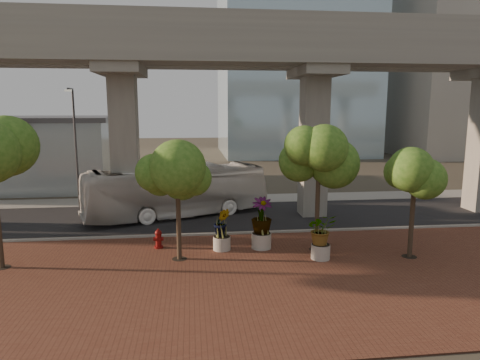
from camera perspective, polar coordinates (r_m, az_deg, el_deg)
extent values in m
plane|color=#3E382D|center=(26.10, -2.07, -6.10)|extent=(160.00, 160.00, 0.00)
cube|color=brown|center=(18.54, -0.07, -12.64)|extent=(70.00, 13.00, 0.06)
cube|color=black|center=(28.02, -2.40, -4.97)|extent=(90.00, 8.00, 0.04)
cube|color=gray|center=(24.16, -1.70, -7.19)|extent=(70.00, 0.25, 0.16)
cube|color=gray|center=(33.36, -3.09, -2.60)|extent=(90.00, 3.00, 0.06)
cube|color=gray|center=(25.77, -2.29, 17.26)|extent=(72.00, 2.40, 1.80)
cube|color=gray|center=(28.94, -2.79, 16.40)|extent=(72.00, 2.40, 1.80)
cube|color=gray|center=(24.92, -2.11, 20.79)|extent=(72.00, 0.12, 1.00)
cube|color=gray|center=(30.22, -2.96, 18.79)|extent=(72.00, 0.12, 1.00)
cube|color=#A8A397|center=(73.14, 27.23, 12.38)|extent=(18.00, 16.00, 24.00)
imported|color=silver|center=(28.17, -8.39, -1.54)|extent=(12.26, 6.65, 3.35)
cylinder|color=#680C0B|center=(22.28, -10.78, -8.74)|extent=(0.45, 0.45, 0.10)
cylinder|color=#680C0B|center=(22.17, -10.81, -7.86)|extent=(0.30, 0.30, 0.72)
sphere|color=#680C0B|center=(22.06, -10.84, -6.97)|extent=(0.35, 0.35, 0.35)
cylinder|color=#680C0B|center=(22.02, -10.85, -6.57)|extent=(0.10, 0.10, 0.12)
cylinder|color=#680C0B|center=(22.15, -10.81, -7.70)|extent=(0.49, 0.20, 0.20)
cylinder|color=gray|center=(20.64, 10.68, -9.36)|extent=(0.89, 0.89, 0.69)
imported|color=#2F5E18|center=(20.31, 10.78, -6.46)|extent=(1.97, 1.97, 1.48)
cylinder|color=#AAA499|center=(21.78, 2.87, -8.07)|extent=(0.99, 0.99, 0.77)
imported|color=#2F5E18|center=(21.42, 2.89, -4.77)|extent=(2.43, 2.43, 1.82)
cylinder|color=gray|center=(21.54, -2.44, -8.40)|extent=(0.87, 0.87, 0.68)
imported|color=#2F5E18|center=(21.24, -2.46, -5.67)|extent=(1.93, 1.93, 1.45)
cylinder|color=black|center=(22.03, -29.12, -10.14)|extent=(0.70, 0.70, 0.01)
cylinder|color=#453327|center=(20.08, -8.17, -6.05)|extent=(0.22, 0.22, 3.22)
cylinder|color=black|center=(20.56, -8.07, -10.36)|extent=(0.70, 0.70, 0.01)
cylinder|color=#453327|center=(21.50, 10.25, -4.50)|extent=(0.22, 0.22, 3.62)
cylinder|color=black|center=(22.00, 10.11, -9.07)|extent=(0.70, 0.70, 0.01)
cylinder|color=#453327|center=(21.75, 21.88, -5.69)|extent=(0.22, 0.22, 3.03)
cylinder|color=black|center=(22.17, 21.64, -9.46)|extent=(0.70, 0.70, 0.01)
cylinder|color=#313136|center=(31.69, -21.01, 3.70)|extent=(0.14, 0.14, 8.24)
cube|color=#313136|center=(31.09, -21.70, 11.18)|extent=(0.15, 1.03, 0.15)
cube|color=silver|center=(30.59, -21.94, 11.01)|extent=(0.41, 0.21, 0.12)
cylinder|color=#333238|center=(32.65, 8.76, 3.94)|extent=(0.14, 0.14, 7.76)
cube|color=#333238|center=(32.04, 9.17, 10.78)|extent=(0.15, 0.97, 0.15)
cube|color=silver|center=(31.58, 9.40, 10.61)|extent=(0.39, 0.19, 0.12)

